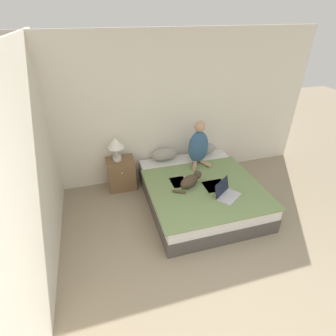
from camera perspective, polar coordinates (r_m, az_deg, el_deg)
name	(u,v)px	position (r m, az deg, el deg)	size (l,w,h in m)	color
wall_back	(174,110)	(4.65, 1.27, 12.58)	(5.11, 0.05, 2.55)	silver
wall_side	(28,182)	(3.02, -28.12, -2.71)	(0.05, 4.34, 2.55)	silver
bed	(200,192)	(4.33, 7.04, -5.25)	(1.72, 1.95, 0.43)	#4C4742
pillow_near	(164,154)	(4.71, -0.80, 3.04)	(0.49, 0.23, 0.22)	gray
pillow_far	(203,149)	(4.94, 7.66, 4.17)	(0.49, 0.23, 0.22)	gray
person_sitting	(199,146)	(4.54, 6.67, 4.88)	(0.37, 0.35, 0.78)	#33567A
cat_tabby	(190,180)	(4.03, 4.92, -2.71)	(0.53, 0.35, 0.19)	#473828
laptop_open	(227,193)	(3.92, 12.64, -5.40)	(0.45, 0.43, 0.23)	#B7B7BC
nightstand	(121,174)	(4.69, -10.14, -1.25)	(0.47, 0.37, 0.57)	brown
table_lamp	(116,144)	(4.40, -11.35, 5.04)	(0.28, 0.28, 0.41)	beige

